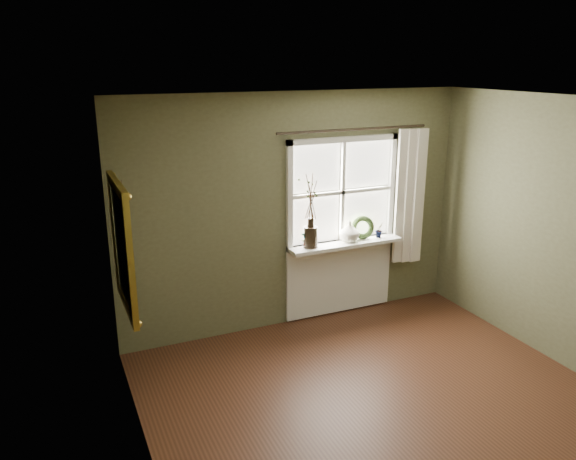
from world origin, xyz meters
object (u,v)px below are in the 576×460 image
at_px(dark_jug, 311,237).
at_px(cream_vase, 349,231).
at_px(gilt_mirror, 122,246).
at_px(wreath, 363,230).

xyz_separation_m(dark_jug, cream_vase, (0.49, 0.00, 0.00)).
relative_size(dark_jug, gilt_mirror, 0.21).
distance_m(dark_jug, cream_vase, 0.49).
bearing_deg(cream_vase, dark_jug, 180.00).
height_order(cream_vase, gilt_mirror, gilt_mirror).
distance_m(wreath, gilt_mirror, 2.86).
height_order(dark_jug, cream_vase, cream_vase).
bearing_deg(dark_jug, wreath, 3.32).
bearing_deg(cream_vase, gilt_mirror, -167.17).
relative_size(cream_vase, wreath, 0.88).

